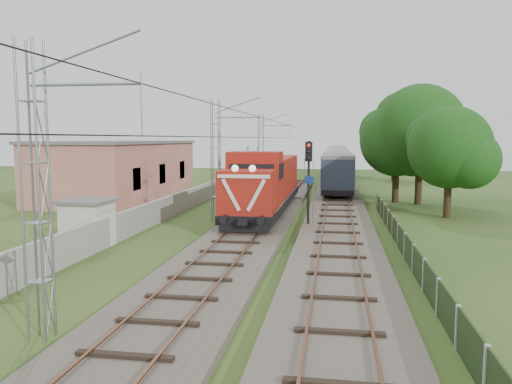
% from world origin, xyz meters
% --- Properties ---
extents(ground, '(140.00, 140.00, 0.00)m').
position_xyz_m(ground, '(0.00, 0.00, 0.00)').
color(ground, '#25471A').
rests_on(ground, ground).
extents(track_main, '(4.20, 70.00, 0.45)m').
position_xyz_m(track_main, '(0.00, 7.00, 0.18)').
color(track_main, '#6B6054').
rests_on(track_main, ground).
extents(track_side, '(4.20, 80.00, 0.45)m').
position_xyz_m(track_side, '(5.00, 20.00, 0.18)').
color(track_side, '#6B6054').
rests_on(track_side, ground).
extents(catenary, '(3.31, 70.00, 8.00)m').
position_xyz_m(catenary, '(-2.95, 12.00, 4.05)').
color(catenary, gray).
rests_on(catenary, ground).
extents(boundary_wall, '(0.25, 40.00, 1.50)m').
position_xyz_m(boundary_wall, '(-6.50, 12.00, 0.75)').
color(boundary_wall, '#9E9E99').
rests_on(boundary_wall, ground).
extents(station_building, '(8.40, 20.40, 5.22)m').
position_xyz_m(station_building, '(-15.00, 24.00, 2.63)').
color(station_building, tan).
rests_on(station_building, ground).
extents(fence, '(0.12, 32.00, 1.20)m').
position_xyz_m(fence, '(8.00, 3.00, 0.60)').
color(fence, black).
rests_on(fence, ground).
extents(locomotive, '(3.15, 17.97, 4.56)m').
position_xyz_m(locomotive, '(0.00, 14.70, 2.33)').
color(locomotive, black).
rests_on(locomotive, ground).
extents(coach_rake, '(2.90, 64.71, 3.35)m').
position_xyz_m(coach_rake, '(5.00, 54.40, 2.43)').
color(coach_rake, black).
rests_on(coach_rake, ground).
extents(signal_post, '(0.56, 0.46, 5.30)m').
position_xyz_m(signal_post, '(3.23, 9.90, 3.64)').
color(signal_post, black).
rests_on(signal_post, ground).
extents(relay_hut, '(2.40, 2.40, 2.42)m').
position_xyz_m(relay_hut, '(-7.40, 2.98, 1.22)').
color(relay_hut, silver).
rests_on(relay_hut, ground).
extents(tree_a, '(5.91, 5.63, 7.66)m').
position_xyz_m(tree_a, '(12.52, 15.63, 4.78)').
color(tree_a, '#382517').
rests_on(tree_a, ground).
extents(tree_b, '(7.61, 7.25, 9.87)m').
position_xyz_m(tree_b, '(11.69, 22.56, 6.16)').
color(tree_b, '#382517').
rests_on(tree_b, ground).
extents(tree_c, '(6.51, 6.20, 8.44)m').
position_xyz_m(tree_c, '(9.96, 23.62, 5.26)').
color(tree_c, '#382517').
rests_on(tree_c, ground).
extents(tree_d, '(5.84, 5.56, 7.57)m').
position_xyz_m(tree_d, '(12.25, 46.24, 4.72)').
color(tree_d, '#382517').
rests_on(tree_d, ground).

